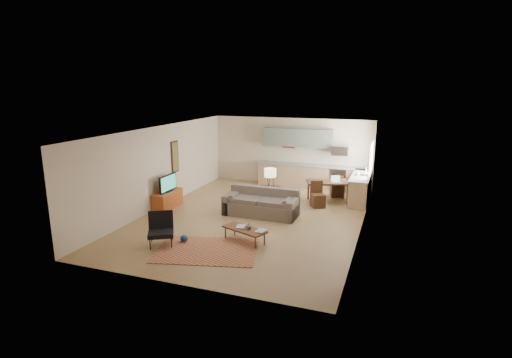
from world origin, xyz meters
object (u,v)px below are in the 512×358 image
at_px(sofa, 261,203).
at_px(console_table, 270,198).
at_px(armchair, 161,230).
at_px(dining_table, 328,191).
at_px(tv_credenza, 167,200).
at_px(coffee_table, 245,235).

relative_size(sofa, console_table, 3.06).
bearing_deg(armchair, dining_table, 27.76).
xyz_separation_m(console_table, dining_table, (1.60, 1.58, -0.02)).
relative_size(console_table, dining_table, 0.54).
xyz_separation_m(sofa, tv_credenza, (-3.17, -0.32, -0.13)).
bearing_deg(tv_credenza, console_table, 16.12).
relative_size(sofa, armchair, 2.87).
relative_size(armchair, console_table, 1.07).
relative_size(sofa, dining_table, 1.65).
bearing_deg(coffee_table, sofa, 119.43).
xyz_separation_m(sofa, armchair, (-1.61, -3.12, 0.00)).
bearing_deg(tv_credenza, dining_table, 27.38).
height_order(armchair, tv_credenza, armchair).
bearing_deg(sofa, armchair, -116.58).
distance_m(armchair, tv_credenza, 3.21).
bearing_deg(dining_table, tv_credenza, -172.99).
distance_m(sofa, dining_table, 2.78).
height_order(coffee_table, console_table, console_table).
distance_m(coffee_table, tv_credenza, 3.93).
height_order(armchair, console_table, armchair).
bearing_deg(sofa, coffee_table, -81.39).
bearing_deg(armchair, coffee_table, -3.82).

